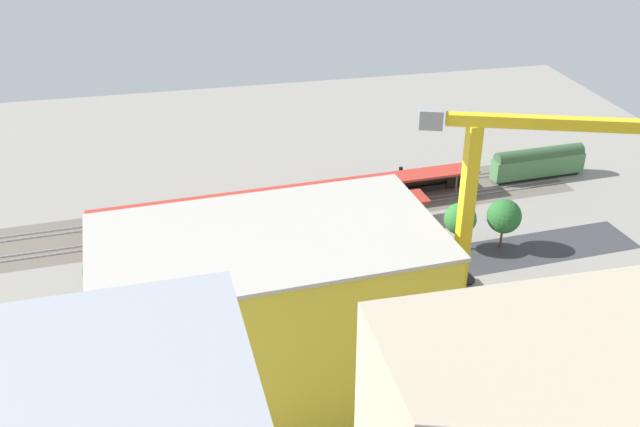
{
  "coord_description": "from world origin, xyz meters",
  "views": [
    {
      "loc": [
        14.49,
        87.17,
        58.07
      ],
      "look_at": [
        -5.08,
        -0.27,
        9.88
      ],
      "focal_mm": 40.48,
      "sensor_mm": 36.0,
      "label": 1
    }
  ],
  "objects_px": {
    "street_tree_0": "(460,219)",
    "street_tree_2": "(160,246)",
    "construction_building": "(270,318)",
    "box_truck_0": "(208,314)",
    "tower_crane": "(481,229)",
    "platform_canopy_near": "(283,216)",
    "box_truck_2": "(199,305)",
    "street_tree_1": "(504,216)",
    "parked_car_5": "(181,312)",
    "parked_car_1": "(403,282)",
    "parked_car_3": "(292,297)",
    "traffic_light": "(347,275)",
    "parked_car_4": "(233,304)",
    "street_tree_3": "(229,247)",
    "parked_car_6": "(118,319)",
    "street_tree_4": "(100,270)",
    "parked_car_2": "(346,293)",
    "passenger_coach": "(538,162)",
    "platform_canopy_far": "(293,191)",
    "parked_car_0": "(458,280)",
    "box_truck_1": "(188,311)",
    "locomotive": "(429,180)",
    "parked_car_7": "(52,328)"
  },
  "relations": [
    {
      "from": "parked_car_5",
      "to": "street_tree_2",
      "type": "relative_size",
      "value": 0.53
    },
    {
      "from": "parked_car_2",
      "to": "street_tree_2",
      "type": "height_order",
      "value": "street_tree_2"
    },
    {
      "from": "street_tree_4",
      "to": "parked_car_2",
      "type": "bearing_deg",
      "value": 166.36
    },
    {
      "from": "parked_car_1",
      "to": "parked_car_5",
      "type": "distance_m",
      "value": 31.24
    },
    {
      "from": "parked_car_3",
      "to": "construction_building",
      "type": "xyz_separation_m",
      "value": [
        5.46,
        16.64,
        9.39
      ]
    },
    {
      "from": "locomotive",
      "to": "parked_car_7",
      "type": "distance_m",
      "value": 69.11
    },
    {
      "from": "traffic_light",
      "to": "parked_car_4",
      "type": "bearing_deg",
      "value": -5.14
    },
    {
      "from": "platform_canopy_near",
      "to": "tower_crane",
      "type": "height_order",
      "value": "tower_crane"
    },
    {
      "from": "parked_car_6",
      "to": "street_tree_3",
      "type": "height_order",
      "value": "street_tree_3"
    },
    {
      "from": "platform_canopy_far",
      "to": "parked_car_6",
      "type": "bearing_deg",
      "value": 41.45
    },
    {
      "from": "parked_car_2",
      "to": "construction_building",
      "type": "distance_m",
      "value": 22.48
    },
    {
      "from": "tower_crane",
      "to": "box_truck_0",
      "type": "relative_size",
      "value": 3.52
    },
    {
      "from": "platform_canopy_near",
      "to": "box_truck_2",
      "type": "height_order",
      "value": "platform_canopy_near"
    },
    {
      "from": "tower_crane",
      "to": "street_tree_2",
      "type": "xyz_separation_m",
      "value": [
        34.99,
        -27.32,
        -13.44
      ]
    },
    {
      "from": "parked_car_6",
      "to": "traffic_light",
      "type": "bearing_deg",
      "value": 177.67
    },
    {
      "from": "street_tree_3",
      "to": "parked_car_6",
      "type": "bearing_deg",
      "value": 26.16
    },
    {
      "from": "construction_building",
      "to": "street_tree_2",
      "type": "bearing_deg",
      "value": -69.21
    },
    {
      "from": "parked_car_4",
      "to": "platform_canopy_near",
      "type": "bearing_deg",
      "value": -120.15
    },
    {
      "from": "street_tree_0",
      "to": "parked_car_2",
      "type": "bearing_deg",
      "value": 24.66
    },
    {
      "from": "parked_car_4",
      "to": "parked_car_0",
      "type": "bearing_deg",
      "value": 177.94
    },
    {
      "from": "street_tree_0",
      "to": "street_tree_4",
      "type": "xyz_separation_m",
      "value": [
        53.36,
        1.3,
        -1.02
      ]
    },
    {
      "from": "construction_building",
      "to": "box_truck_0",
      "type": "height_order",
      "value": "construction_building"
    },
    {
      "from": "parked_car_0",
      "to": "street_tree_2",
      "type": "distance_m",
      "value": 42.73
    },
    {
      "from": "platform_canopy_near",
      "to": "parked_car_2",
      "type": "xyz_separation_m",
      "value": [
        -5.62,
        18.37,
        -3.26
      ]
    },
    {
      "from": "parked_car_1",
      "to": "box_truck_2",
      "type": "xyz_separation_m",
      "value": [
        28.88,
        0.39,
        0.82
      ]
    },
    {
      "from": "platform_canopy_far",
      "to": "parked_car_6",
      "type": "height_order",
      "value": "platform_canopy_far"
    },
    {
      "from": "box_truck_1",
      "to": "parked_car_6",
      "type": "bearing_deg",
      "value": -10.31
    },
    {
      "from": "street_tree_1",
      "to": "street_tree_0",
      "type": "bearing_deg",
      "value": -9.17
    },
    {
      "from": "construction_building",
      "to": "street_tree_1",
      "type": "bearing_deg",
      "value": -152.78
    },
    {
      "from": "parked_car_1",
      "to": "parked_car_3",
      "type": "height_order",
      "value": "parked_car_1"
    },
    {
      "from": "parked_car_3",
      "to": "parked_car_5",
      "type": "relative_size",
      "value": 0.97
    },
    {
      "from": "passenger_coach",
      "to": "parked_car_5",
      "type": "height_order",
      "value": "passenger_coach"
    },
    {
      "from": "street_tree_0",
      "to": "traffic_light",
      "type": "bearing_deg",
      "value": 25.53
    },
    {
      "from": "parked_car_6",
      "to": "box_truck_0",
      "type": "xyz_separation_m",
      "value": [
        -11.71,
        2.76,
        0.88
      ]
    },
    {
      "from": "parked_car_2",
      "to": "tower_crane",
      "type": "height_order",
      "value": "tower_crane"
    },
    {
      "from": "parked_car_5",
      "to": "street_tree_1",
      "type": "xyz_separation_m",
      "value": [
        -49.65,
        -7.5,
        4.75
      ]
    },
    {
      "from": "street_tree_0",
      "to": "street_tree_2",
      "type": "relative_size",
      "value": 0.87
    },
    {
      "from": "construction_building",
      "to": "street_tree_4",
      "type": "distance_m",
      "value": 31.7
    },
    {
      "from": "platform_canopy_far",
      "to": "street_tree_0",
      "type": "distance_m",
      "value": 28.26
    },
    {
      "from": "locomotive",
      "to": "box_truck_2",
      "type": "distance_m",
      "value": 52.76
    },
    {
      "from": "parked_car_0",
      "to": "box_truck_0",
      "type": "bearing_deg",
      "value": 2.81
    },
    {
      "from": "parked_car_5",
      "to": "street_tree_0",
      "type": "xyz_separation_m",
      "value": [
        -42.95,
        -8.58,
        4.52
      ]
    },
    {
      "from": "platform_canopy_far",
      "to": "box_truck_2",
      "type": "height_order",
      "value": "platform_canopy_far"
    },
    {
      "from": "parked_car_4",
      "to": "traffic_light",
      "type": "bearing_deg",
      "value": 174.86
    },
    {
      "from": "locomotive",
      "to": "tower_crane",
      "type": "height_order",
      "value": "tower_crane"
    },
    {
      "from": "platform_canopy_far",
      "to": "parked_car_6",
      "type": "xyz_separation_m",
      "value": [
        28.41,
        25.09,
        -3.62
      ]
    },
    {
      "from": "platform_canopy_near",
      "to": "street_tree_4",
      "type": "distance_m",
      "value": 29.34
    },
    {
      "from": "box_truck_1",
      "to": "platform_canopy_near",
      "type": "bearing_deg",
      "value": -130.24
    },
    {
      "from": "platform_canopy_far",
      "to": "street_tree_3",
      "type": "distance_m",
      "value": 21.44
    },
    {
      "from": "parked_car_4",
      "to": "tower_crane",
      "type": "height_order",
      "value": "tower_crane"
    }
  ]
}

